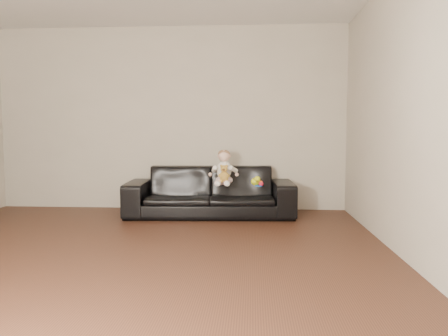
# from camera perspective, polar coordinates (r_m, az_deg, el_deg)

# --- Properties ---
(floor) EXTENTS (5.50, 5.50, 0.00)m
(floor) POSITION_cam_1_polar(r_m,az_deg,el_deg) (3.84, -14.74, -12.23)
(floor) COLOR #422417
(floor) RESTS_ON ground
(wall_back) EXTENTS (5.00, 0.00, 5.00)m
(wall_back) POSITION_cam_1_polar(r_m,az_deg,el_deg) (6.35, -7.07, 6.42)
(wall_back) COLOR #B7AD9A
(wall_back) RESTS_ON ground
(wall_right) EXTENTS (0.00, 5.50, 5.50)m
(wall_right) POSITION_cam_1_polar(r_m,az_deg,el_deg) (3.73, 24.59, 7.21)
(wall_right) COLOR #B7AD9A
(wall_right) RESTS_ON ground
(sofa) EXTENTS (2.24, 0.98, 0.64)m
(sofa) POSITION_cam_1_polar(r_m,az_deg,el_deg) (5.81, -1.83, -3.06)
(sofa) COLOR black
(sofa) RESTS_ON floor
(baby) EXTENTS (0.32, 0.40, 0.46)m
(baby) POSITION_cam_1_polar(r_m,az_deg,el_deg) (5.65, -0.01, -0.19)
(baby) COLOR #F8D1D2
(baby) RESTS_ON sofa
(teddy_bear) EXTENTS (0.14, 0.14, 0.22)m
(teddy_bear) POSITION_cam_1_polar(r_m,az_deg,el_deg) (5.51, 0.00, -0.74)
(teddy_bear) COLOR #B38833
(teddy_bear) RESTS_ON sofa
(toy_green) EXTENTS (0.15, 0.17, 0.10)m
(toy_green) POSITION_cam_1_polar(r_m,az_deg,el_deg) (5.61, 4.16, -1.77)
(toy_green) COLOR #CEDE1A
(toy_green) RESTS_ON sofa
(toy_rattle) EXTENTS (0.06, 0.06, 0.06)m
(toy_rattle) POSITION_cam_1_polar(r_m,az_deg,el_deg) (5.54, 4.86, -2.08)
(toy_rattle) COLOR red
(toy_rattle) RESTS_ON sofa
(toy_blue_disc) EXTENTS (0.13, 0.13, 0.01)m
(toy_blue_disc) POSITION_cam_1_polar(r_m,az_deg,el_deg) (5.56, 4.58, -2.31)
(toy_blue_disc) COLOR blue
(toy_blue_disc) RESTS_ON sofa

